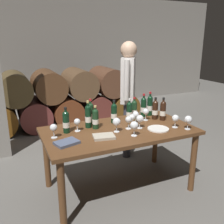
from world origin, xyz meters
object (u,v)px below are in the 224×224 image
Objects in this scene: wine_bottle_0 at (88,116)px; wine_glass_1 at (140,119)px; wine_glass_5 at (117,122)px; wine_bottle_4 at (129,111)px; wine_glass_7 at (132,118)px; wine_glass_0 at (77,122)px; wine_bottle_5 at (150,105)px; wine_bottle_7 at (163,110)px; leather_ledger at (67,143)px; wine_glass_9 at (188,120)px; wine_bottle_10 at (134,109)px; dining_table at (119,137)px; wine_glass_3 at (134,126)px; wine_glass_10 at (146,112)px; wine_bottle_8 at (155,110)px; wine_glass_6 at (128,120)px; wine_bottle_1 at (95,119)px; wine_bottle_6 at (66,122)px; tasting_notebook at (104,137)px; wine_glass_4 at (54,128)px; wine_glass_8 at (175,119)px; wine_bottle_3 at (144,107)px; serving_plate at (158,129)px; wine_bottle_9 at (114,113)px; sommelier_presenting at (128,89)px; wine_glass_2 at (136,115)px; wine_bottle_2 at (91,113)px.

wine_glass_1 is (0.53, -0.27, -0.02)m from wine_bottle_0.
wine_bottle_4 is at bearing 42.58° from wine_glass_5.
wine_glass_0 is at bearing 170.81° from wine_glass_7.
wine_bottle_5 reaches higher than wine_bottle_7.
wine_glass_9 is at bearing -22.94° from leather_ledger.
dining_table is at bearing -140.78° from wine_bottle_10.
wine_glass_1 is 0.11m from wine_glass_7.
wine_bottle_5 is 0.79m from wine_glass_3.
wine_glass_3 is 0.22m from wine_glass_5.
wine_glass_10 is at bearing 46.00° from wine_glass_1.
wine_bottle_8 is 0.51m from wine_glass_6.
wine_glass_1 is (0.46, -0.20, -0.01)m from wine_bottle_1.
wine_bottle_6 is 1.98× the size of wine_glass_7.
wine_bottle_8 is 1.28× the size of tasting_notebook.
wine_glass_7 is (0.13, 0.28, -0.01)m from wine_glass_3.
wine_bottle_5 reaches higher than wine_glass_4.
wine_glass_5 is (-0.67, -0.38, -0.02)m from wine_bottle_5.
wine_bottle_5 is 0.53m from wine_glass_8.
serving_plate is (-0.10, -0.49, -0.13)m from wine_bottle_3.
wine_glass_7 is at bearing -19.28° from wine_bottle_0.
dining_table is 5.95× the size of wine_bottle_4.
wine_bottle_3 is 0.65m from wine_glass_9.
wine_bottle_6 reaches higher than wine_bottle_10.
wine_bottle_4 is 1.91× the size of wine_glass_4.
wine_bottle_7 is at bearing -14.11° from wine_bottle_9.
dining_table is 0.67m from leather_ledger.
sommelier_presenting reaches higher than wine_bottle_7.
wine_glass_8 is at bearing -18.62° from leather_ledger.
wine_bottle_6 is 1.31× the size of tasting_notebook.
wine_bottle_9 is 0.26m from wine_glass_2.
wine_bottle_3 is 2.10× the size of wine_glass_0.
wine_bottle_10 is 1.89× the size of wine_glass_6.
leather_ledger is at bearing -170.45° from wine_glass_5.
wine_glass_3 reaches higher than wine_glass_10.
leather_ledger is at bearing -169.50° from wine_bottle_7.
wine_bottle_7 is 0.36m from wine_bottle_10.
dining_table is at bearing -29.98° from wine_bottle_1.
wine_glass_10 is (0.39, 0.40, -0.00)m from wine_glass_3.
wine_bottle_6 is 1.86× the size of wine_glass_2.
wine_bottle_0 is 0.19× the size of sommelier_presenting.
wine_bottle_5 is 2.18× the size of wine_glass_0.
wine_bottle_1 is at bearing -47.37° from wine_bottle_0.
wine_glass_2 reaches higher than wine_glass_10.
wine_glass_9 is at bearing -25.53° from wine_bottle_1.
wine_glass_10 is at bearing 83.01° from serving_plate.
wine_glass_7 is 0.66× the size of leather_ledger.
wine_bottle_2 reaches higher than serving_plate.
leather_ledger is (-0.64, -0.16, 0.11)m from dining_table.
dining_table is 0.34m from wine_bottle_1.
wine_glass_1 is 0.54m from wine_glass_9.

